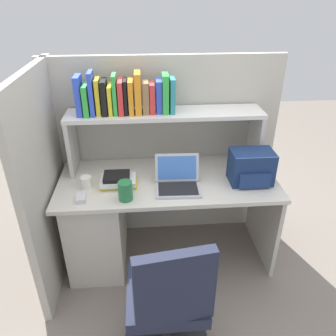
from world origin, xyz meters
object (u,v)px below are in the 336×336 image
object	(u,v)px
computer_mouse	(81,198)
office_chair	(168,308)
snack_canister	(125,191)
laptop	(178,181)
paper_cup	(86,182)
backpack	(251,168)

from	to	relation	value
computer_mouse	office_chair	size ratio (longest dim) A/B	0.11
snack_canister	computer_mouse	bearing A→B (deg)	177.32
laptop	office_chair	distance (m)	0.84
computer_mouse	snack_canister	xyz separation A→B (m)	(0.30, -0.01, 0.05)
computer_mouse	office_chair	bearing A→B (deg)	-53.92
paper_cup	snack_canister	size ratio (longest dim) A/B	0.65
paper_cup	backpack	bearing A→B (deg)	-0.69
backpack	snack_canister	bearing A→B (deg)	-170.08
laptop	office_chair	world-z (taller)	laptop
office_chair	snack_canister	bearing A→B (deg)	-77.12
snack_canister	office_chair	size ratio (longest dim) A/B	0.14
backpack	snack_canister	size ratio (longest dim) A/B	2.28
laptop	computer_mouse	distance (m)	0.67
paper_cup	office_chair	distance (m)	1.01
laptop	backpack	distance (m)	0.54
backpack	office_chair	bearing A→B (deg)	-130.57
snack_canister	backpack	bearing A→B (deg)	9.92
computer_mouse	paper_cup	world-z (taller)	paper_cup
snack_canister	office_chair	xyz separation A→B (m)	(0.23, -0.61, -0.40)
paper_cup	computer_mouse	bearing A→B (deg)	-96.09
computer_mouse	backpack	bearing A→B (deg)	2.56
backpack	office_chair	distance (m)	1.11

